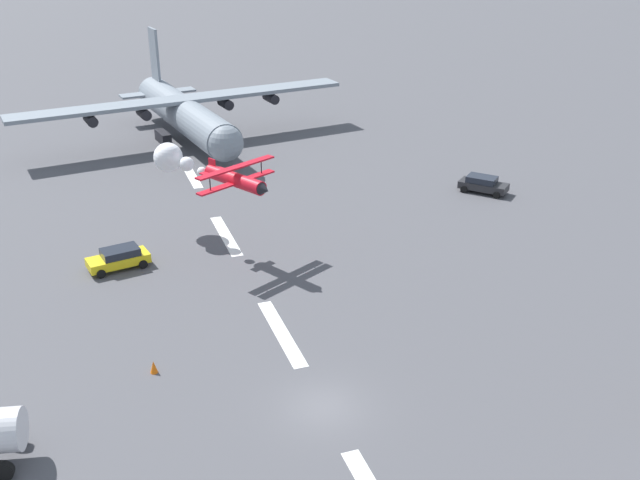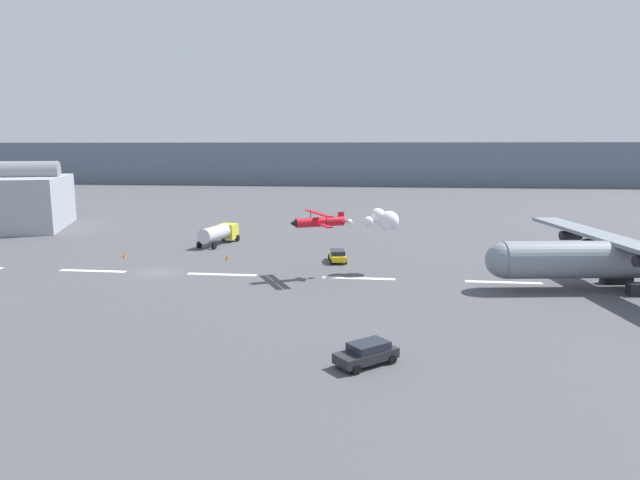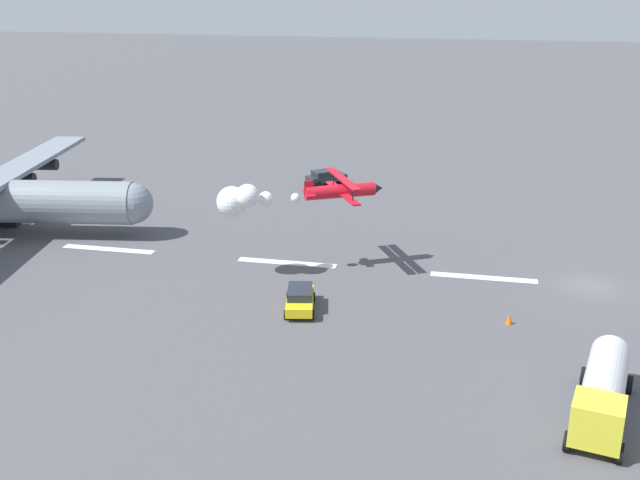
# 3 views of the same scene
# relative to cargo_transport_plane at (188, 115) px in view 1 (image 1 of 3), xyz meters

# --- Properties ---
(ground_plane) EXTENTS (440.00, 440.00, 0.00)m
(ground_plane) POSITION_rel_cargo_transport_plane_xyz_m (-48.68, 1.71, -3.29)
(ground_plane) COLOR #4C4C51
(ground_plane) RESTS_ON ground
(runway_stripe_4) EXTENTS (8.00, 0.90, 0.01)m
(runway_stripe_4) POSITION_rel_cargo_transport_plane_xyz_m (-40.97, 1.71, -3.28)
(runway_stripe_4) COLOR white
(runway_stripe_4) RESTS_ON ground
(runway_stripe_5) EXTENTS (8.00, 0.90, 0.01)m
(runway_stripe_5) POSITION_rel_cargo_transport_plane_xyz_m (-25.55, 1.71, -3.28)
(runway_stripe_5) COLOR white
(runway_stripe_5) RESTS_ON ground
(runway_stripe_6) EXTENTS (8.00, 0.90, 0.01)m
(runway_stripe_6) POSITION_rel_cargo_transport_plane_xyz_m (-10.13, 1.71, -3.28)
(runway_stripe_6) COLOR white
(runway_stripe_6) RESTS_ON ground
(cargo_transport_plane) EXTENTS (25.98, 37.00, 10.96)m
(cargo_transport_plane) POSITION_rel_cargo_transport_plane_xyz_m (0.00, 0.00, 0.00)
(cargo_transport_plane) COLOR gray
(cargo_transport_plane) RESTS_ON ground
(stunt_biplane_red) EXTENTS (11.85, 8.01, 2.57)m
(stunt_biplane_red) POSITION_rel_cargo_transport_plane_xyz_m (-24.95, 4.19, 2.84)
(stunt_biplane_red) COLOR red
(followme_car_yellow) EXTENTS (4.43, 4.20, 1.52)m
(followme_car_yellow) POSITION_rel_cargo_transport_plane_xyz_m (-23.81, -22.56, -2.47)
(followme_car_yellow) COLOR #262628
(followme_car_yellow) RESTS_ON ground
(airport_staff_sedan) EXTENTS (2.68, 4.59, 1.52)m
(airport_staff_sedan) POSITION_rel_cargo_transport_plane_xyz_m (-28.63, 10.20, -2.47)
(airport_staff_sedan) COLOR yellow
(airport_staff_sedan) RESTS_ON ground
(traffic_cone_far) EXTENTS (0.44, 0.44, 0.75)m
(traffic_cone_far) POSITION_rel_cargo_transport_plane_xyz_m (-42.65, 9.65, -2.91)
(traffic_cone_far) COLOR orange
(traffic_cone_far) RESTS_ON ground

